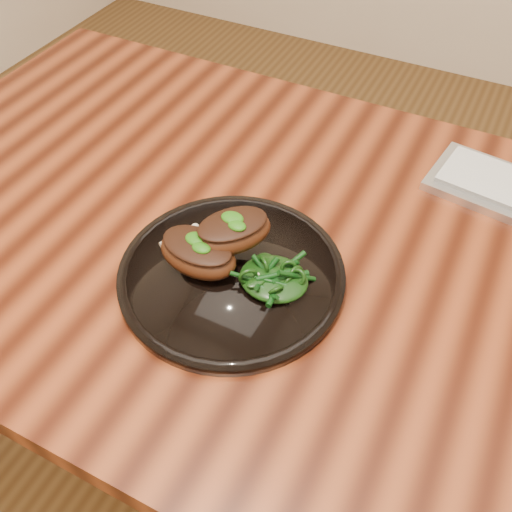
{
  "coord_description": "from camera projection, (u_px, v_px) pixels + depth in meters",
  "views": [
    {
      "loc": [
        0.11,
        -0.53,
        1.34
      ],
      "look_at": [
        -0.12,
        -0.07,
        0.78
      ],
      "focal_mm": 40.0,
      "sensor_mm": 36.0,
      "label": 1
    }
  ],
  "objects": [
    {
      "name": "lamb_chop_front",
      "position": [
        198.0,
        252.0,
        0.75
      ],
      "size": [
        0.12,
        0.09,
        0.05
      ],
      "color": "#3E1B0C",
      "rests_on": "plate"
    },
    {
      "name": "herb_smear",
      "position": [
        230.0,
        230.0,
        0.81
      ],
      "size": [
        0.08,
        0.05,
        0.0
      ],
      "primitive_type": "ellipsoid",
      "color": "#134B08",
      "rests_on": "plate"
    },
    {
      "name": "plate",
      "position": [
        232.0,
        274.0,
        0.76
      ],
      "size": [
        0.3,
        0.3,
        0.02
      ],
      "color": "black",
      "rests_on": "desk"
    },
    {
      "name": "lamb_chop_back",
      "position": [
        232.0,
        231.0,
        0.75
      ],
      "size": [
        0.12,
        0.13,
        0.05
      ],
      "color": "#3E1B0C",
      "rests_on": "plate"
    },
    {
      "name": "desk",
      "position": [
        350.0,
        302.0,
        0.85
      ],
      "size": [
        1.6,
        0.8,
        0.75
      ],
      "color": "#361106",
      "rests_on": "ground"
    },
    {
      "name": "greens_heap",
      "position": [
        274.0,
        276.0,
        0.73
      ],
      "size": [
        0.09,
        0.09,
        0.03
      ],
      "color": "black",
      "rests_on": "plate"
    }
  ]
}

